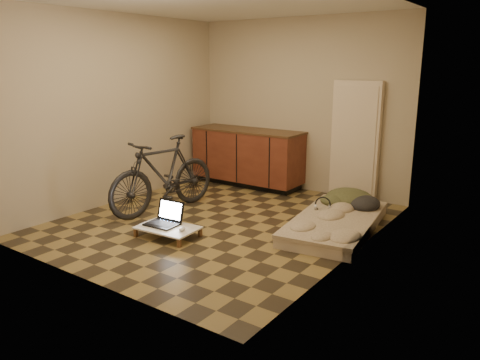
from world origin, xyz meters
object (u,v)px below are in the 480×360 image
Objects in this scene: futon at (335,223)px; laptop at (165,220)px; bicycle at (163,171)px; lap_desk at (168,228)px.

laptop reaches higher than futon.
bicycle reaches higher than futon.
laptop is at bearing 144.75° from lap_desk.
lap_desk is (-1.47, -1.33, 0.02)m from futon.
bicycle is 2.38× the size of lap_desk.
lap_desk is at bearing -34.84° from bicycle.
futon is 4.92× the size of laptop.
bicycle is 4.40× the size of laptop.
futon is at bearing 37.93° from lap_desk.
bicycle is 2.32m from futon.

